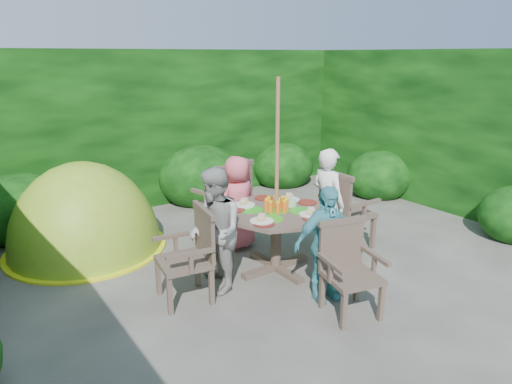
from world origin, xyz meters
TOP-DOWN VIEW (x-y plane):
  - ground at (0.00, 0.00)m, footprint 60.00×60.00m
  - hedge_enclosure at (0.00, 1.33)m, footprint 9.00×9.00m
  - patio_table at (0.05, 0.52)m, footprint 1.26×1.26m
  - parasol_pole at (0.04, 0.52)m, footprint 0.04×0.04m
  - garden_chair_right at (1.14, 0.53)m, footprint 0.55×0.61m
  - garden_chair_left at (-1.05, 0.50)m, footprint 0.57×0.62m
  - garden_chair_back at (0.06, 1.61)m, footprint 0.73×0.68m
  - garden_chair_front at (0.07, -0.58)m, footprint 0.62×0.58m
  - child_right at (0.84, 0.52)m, footprint 0.34×0.50m
  - child_left at (-0.76, 0.52)m, footprint 0.65×0.75m
  - child_back at (0.04, 1.32)m, footprint 0.64×0.47m
  - child_front at (0.05, -0.28)m, footprint 0.75×0.41m
  - dome_tent at (-1.60, 2.39)m, footprint 2.33×2.33m

SIDE VIEW (x-z plane):
  - ground at x=0.00m, z-range 0.00..0.00m
  - dome_tent at x=-1.60m, z-range -1.15..1.15m
  - garden_chair_front at x=0.07m, z-range 0.03..0.90m
  - garden_chair_left at x=-1.05m, z-range 0.03..0.95m
  - garden_chair_right at x=1.14m, z-range 0.03..1.03m
  - garden_chair_back at x=0.06m, z-range 0.04..1.09m
  - child_front at x=0.05m, z-range 0.00..1.21m
  - child_back at x=0.04m, z-range 0.00..1.21m
  - patio_table at x=0.05m, z-range 0.18..1.05m
  - child_left at x=-0.76m, z-range 0.00..1.34m
  - child_right at x=0.84m, z-range 0.00..1.35m
  - parasol_pole at x=0.04m, z-range 0.00..2.20m
  - hedge_enclosure at x=0.00m, z-range 0.00..2.50m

